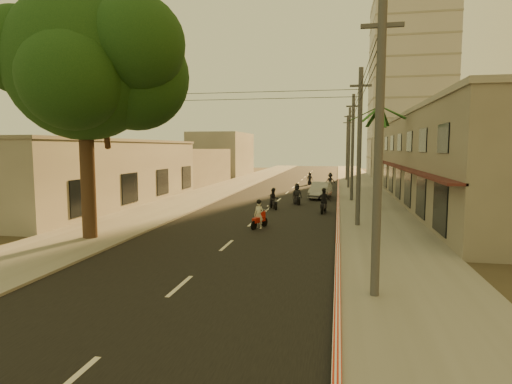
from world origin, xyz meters
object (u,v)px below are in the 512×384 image
Objects in this scene: scooter_far_c at (310,179)px; scooter_mid_b at (324,202)px; scooter_far_b at (330,181)px; parked_car at (321,190)px; broadleaf_tree at (92,65)px; scooter_mid_a at (274,199)px; scooter_far_a at (297,195)px; palm_tree at (380,112)px; scooter_red at (259,215)px.

scooter_mid_b is at bearing -84.06° from scooter_far_c.
scooter_far_b is 0.39× the size of parked_car.
broadleaf_tree is 35.77m from scooter_far_c.
parked_car is (-0.67, -10.17, -0.07)m from scooter_far_b.
scooter_mid_a is at bearing -106.13° from parked_car.
scooter_mid_a is at bearing -136.67° from scooter_far_a.
scooter_mid_b is (-3.90, -3.07, -6.34)m from palm_tree.
palm_tree is (14.61, 13.86, -1.33)m from broadleaf_tree.
scooter_far_b is at bearing 97.44° from scooter_mid_b.
broadleaf_tree is 7.01× the size of scooter_far_a.
scooter_mid_b is 1.06× the size of scooter_far_a.
scooter_far_c is (0.90, 29.59, -0.05)m from scooter_red.
scooter_mid_b is 4.82m from scooter_far_a.
broadleaf_tree is 6.72× the size of scooter_far_b.
scooter_red is 10.75m from scooter_far_a.
scooter_mid_b is 1.01× the size of scooter_far_b.
broadleaf_tree is at bearing -136.52° from palm_tree.
broadleaf_tree is 23.44m from parked_car.
scooter_far_a reaches higher than parked_car.
scooter_far_b is (0.10, 19.05, -0.00)m from scooter_mid_b.
scooter_mid_b is 23.28m from scooter_far_c.
palm_tree is 9.74m from parked_car.
scooter_red is 0.93× the size of scooter_far_b.
scooter_far_b is at bearing 70.08° from broadleaf_tree.
scooter_mid_b is 0.39× the size of parked_car.
palm_tree reaches higher than parked_car.
scooter_far_c is (1.23, 21.89, -0.04)m from scooter_mid_a.
parked_car is at bearing 99.95° from scooter_red.
scooter_far_a is at bearing 125.83° from scooter_mid_b.
scooter_mid_b is (3.39, 6.45, 0.06)m from scooter_red.
palm_tree is 17.61m from scooter_far_b.
palm_tree is 4.89× the size of scooter_red.
scooter_mid_a is (-7.62, -1.81, -6.40)m from palm_tree.
scooter_far_b is at bearing 60.09° from scooter_far_a.
scooter_far_a is 0.96× the size of scooter_far_b.
scooter_far_c is at bearing 108.63° from scooter_red.
scooter_far_a is (1.45, 2.99, 0.04)m from scooter_mid_a.
palm_tree is 13.59m from scooter_red.
scooter_far_b is at bearing 102.58° from scooter_red.
palm_tree reaches higher than scooter_mid_a.
scooter_far_a is 0.37× the size of parked_car.
scooter_far_a reaches higher than scooter_far_c.
palm_tree reaches higher than scooter_red.
scooter_far_b is 10.19m from parked_car.
scooter_red is 0.36× the size of parked_car.
parked_car is at bearing 62.73° from broadleaf_tree.
scooter_far_a is (1.13, 10.69, 0.04)m from scooter_red.
parked_car is (-4.47, 5.81, -6.41)m from palm_tree.
broadleaf_tree is 2.62× the size of parked_car.
broadleaf_tree is 32.65m from scooter_far_b.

